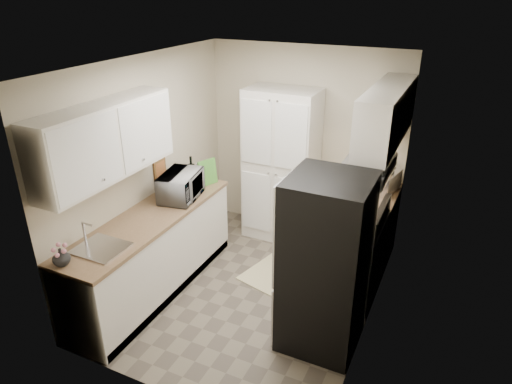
# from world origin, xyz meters

# --- Properties ---
(ground) EXTENTS (3.20, 3.20, 0.00)m
(ground) POSITION_xyz_m (0.00, 0.00, 0.00)
(ground) COLOR #665B4C
(ground) RESTS_ON ground
(room_shell) EXTENTS (2.64, 3.24, 2.52)m
(room_shell) POSITION_xyz_m (-0.02, -0.01, 1.63)
(room_shell) COLOR beige
(room_shell) RESTS_ON ground
(pantry_cabinet) EXTENTS (0.90, 0.55, 2.00)m
(pantry_cabinet) POSITION_xyz_m (-0.20, 1.32, 1.00)
(pantry_cabinet) COLOR silver
(pantry_cabinet) RESTS_ON ground
(base_cabinet_left) EXTENTS (0.60, 2.30, 0.88)m
(base_cabinet_left) POSITION_xyz_m (-0.99, -0.43, 0.44)
(base_cabinet_left) COLOR silver
(base_cabinet_left) RESTS_ON ground
(countertop_left) EXTENTS (0.63, 2.33, 0.04)m
(countertop_left) POSITION_xyz_m (-0.99, -0.43, 0.90)
(countertop_left) COLOR #846647
(countertop_left) RESTS_ON base_cabinet_left
(base_cabinet_right) EXTENTS (0.60, 0.80, 0.88)m
(base_cabinet_right) POSITION_xyz_m (0.99, 1.19, 0.44)
(base_cabinet_right) COLOR silver
(base_cabinet_right) RESTS_ON ground
(countertop_right) EXTENTS (0.63, 0.83, 0.04)m
(countertop_right) POSITION_xyz_m (0.99, 1.19, 0.90)
(countertop_right) COLOR #846647
(countertop_right) RESTS_ON base_cabinet_right
(electric_range) EXTENTS (0.71, 0.78, 1.13)m
(electric_range) POSITION_xyz_m (0.97, 0.39, 0.48)
(electric_range) COLOR #B7B7BC
(electric_range) RESTS_ON ground
(refrigerator) EXTENTS (0.70, 0.72, 1.70)m
(refrigerator) POSITION_xyz_m (0.94, -0.41, 0.85)
(refrigerator) COLOR #B7B7BC
(refrigerator) RESTS_ON ground
(microwave) EXTENTS (0.47, 0.61, 0.31)m
(microwave) POSITION_xyz_m (-0.93, 0.09, 1.07)
(microwave) COLOR #A6A6AB
(microwave) RESTS_ON countertop_left
(wine_bottle) EXTENTS (0.09, 0.09, 0.34)m
(wine_bottle) POSITION_xyz_m (-1.01, 0.45, 1.09)
(wine_bottle) COLOR black
(wine_bottle) RESTS_ON countertop_left
(flower_vase) EXTENTS (0.17, 0.17, 0.16)m
(flower_vase) POSITION_xyz_m (-1.11, -1.50, 1.00)
(flower_vase) COLOR white
(flower_vase) RESTS_ON countertop_left
(cutting_board) EXTENTS (0.11, 0.24, 0.31)m
(cutting_board) POSITION_xyz_m (-0.85, 0.56, 1.08)
(cutting_board) COLOR #499533
(cutting_board) RESTS_ON countertop_left
(toaster_oven) EXTENTS (0.41, 0.48, 0.25)m
(toaster_oven) POSITION_xyz_m (1.09, 1.28, 1.04)
(toaster_oven) COLOR silver
(toaster_oven) RESTS_ON countertop_right
(fruit_basket) EXTENTS (0.28, 0.28, 0.10)m
(fruit_basket) POSITION_xyz_m (1.12, 1.27, 1.22)
(fruit_basket) COLOR orange
(fruit_basket) RESTS_ON toaster_oven
(kitchen_mat) EXTENTS (0.75, 0.98, 0.01)m
(kitchen_mat) POSITION_xyz_m (0.12, 0.46, 0.01)
(kitchen_mat) COLOR beige
(kitchen_mat) RESTS_ON ground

